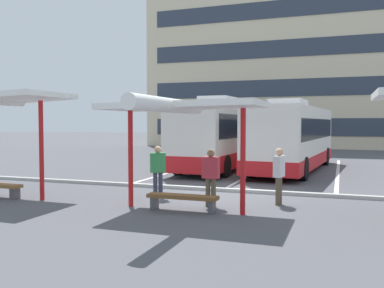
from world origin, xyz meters
TOP-DOWN VIEW (x-y plane):
  - ground_plane at (0.00, 0.00)m, footprint 160.00×160.00m
  - terminal_building at (0.03, 33.37)m, footprint 30.64×12.61m
  - coach_bus_0 at (-1.82, 8.57)m, footprint 2.93×10.94m
  - coach_bus_1 at (1.70, 8.44)m, footprint 3.41×10.59m
  - lane_stripe_0 at (-3.84, 8.27)m, footprint 0.16×14.00m
  - lane_stripe_1 at (0.00, 8.27)m, footprint 0.16×14.00m
  - lane_stripe_2 at (3.84, 8.27)m, footprint 0.16×14.00m
  - waiting_shelter_1 at (-0.07, -2.72)m, footprint 4.27×4.40m
  - bench_1 at (-0.07, -2.59)m, footprint 1.98×0.43m
  - platform_kerb at (0.00, 1.00)m, footprint 44.00×0.24m
  - waiting_passenger_0 at (2.27, -0.81)m, footprint 0.30×0.51m
  - waiting_passenger_1 at (-1.53, -0.95)m, footprint 0.53×0.44m
  - waiting_passenger_2 at (0.47, -1.74)m, footprint 0.48×0.23m

SIDE VIEW (x-z plane):
  - ground_plane at x=0.00m, z-range 0.00..0.00m
  - lane_stripe_0 at x=-3.84m, z-range 0.00..0.01m
  - lane_stripe_1 at x=0.00m, z-range 0.00..0.01m
  - lane_stripe_2 at x=3.84m, z-range 0.00..0.01m
  - platform_kerb at x=0.00m, z-range 0.00..0.12m
  - bench_1 at x=-0.07m, z-range 0.12..0.57m
  - waiting_passenger_2 at x=0.47m, z-range 0.13..1.78m
  - waiting_passenger_0 at x=2.27m, z-range 0.13..1.79m
  - waiting_passenger_1 at x=-1.53m, z-range 0.13..1.80m
  - coach_bus_1 at x=1.70m, z-range -0.11..3.39m
  - coach_bus_0 at x=-1.82m, z-range -0.12..3.58m
  - waiting_shelter_1 at x=-0.07m, z-range 1.28..4.30m
  - terminal_building at x=0.03m, z-range -1.36..23.42m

